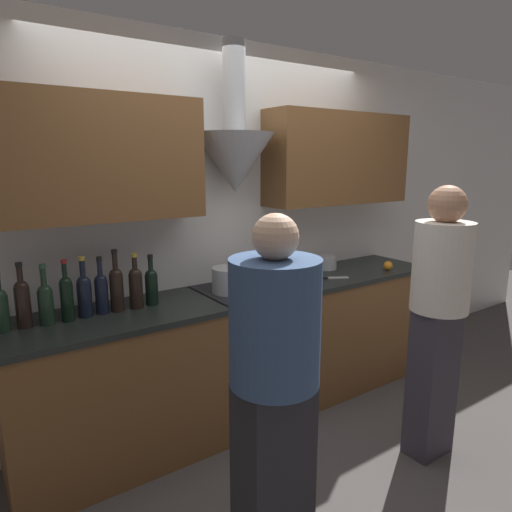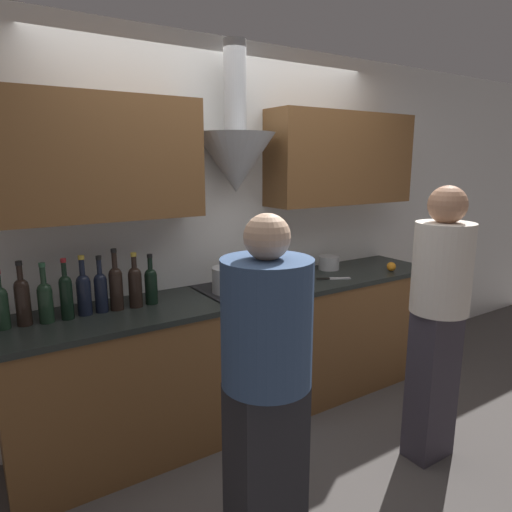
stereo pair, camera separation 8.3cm
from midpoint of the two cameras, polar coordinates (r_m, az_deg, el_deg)
ground_plane at (r=3.28m, az=1.52°, el=-21.17°), size 12.00×12.00×0.00m
wall_back at (r=3.26m, az=-4.29°, el=6.31°), size 8.40×0.54×2.60m
counter_left at (r=2.94m, az=-17.83°, el=-15.53°), size 1.26×0.62×0.92m
counter_right at (r=3.86m, az=10.48°, el=-8.44°), size 1.32×0.62×0.92m
stove_range at (r=3.29m, az=-1.76°, el=-11.84°), size 0.63×0.60×0.92m
wine_bottle_0 at (r=2.71m, az=-30.09°, el=-5.60°), size 0.08×0.08×0.32m
wine_bottle_1 at (r=2.71m, az=-27.94°, el=-5.01°), size 0.08×0.08×0.35m
wine_bottle_2 at (r=2.71m, az=-25.61°, el=-5.15°), size 0.08×0.08×0.33m
wine_bottle_3 at (r=2.72m, az=-23.40°, el=-4.62°), size 0.07×0.07×0.34m
wine_bottle_4 at (r=2.75m, az=-21.48°, el=-4.35°), size 0.08×0.08×0.35m
wine_bottle_5 at (r=2.78m, az=-19.58°, el=-4.16°), size 0.07×0.07×0.33m
wine_bottle_6 at (r=2.79m, az=-17.86°, el=-3.68°), size 0.08×0.08×0.37m
wine_bottle_7 at (r=2.81m, az=-15.62°, el=-3.58°), size 0.08×0.08×0.33m
wine_bottle_8 at (r=2.86m, az=-13.75°, el=-3.48°), size 0.08×0.08×0.31m
stock_pot at (r=3.05m, az=-4.20°, el=-3.00°), size 0.23×0.23×0.17m
mixing_bowl at (r=3.18m, az=0.57°, el=-3.17°), size 0.21×0.21×0.08m
orange_fruit at (r=3.80m, az=15.58°, el=-1.17°), size 0.07×0.07×0.07m
saucepan at (r=3.74m, az=8.15°, el=-0.79°), size 0.17×0.17×0.11m
chefs_knife at (r=3.45m, az=8.81°, el=-2.72°), size 0.24×0.14×0.01m
person_foreground_left at (r=1.99m, az=1.05°, el=-15.73°), size 0.38×0.38×1.59m
person_foreground_right at (r=2.89m, az=21.04°, el=-6.48°), size 0.33×0.33×1.66m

